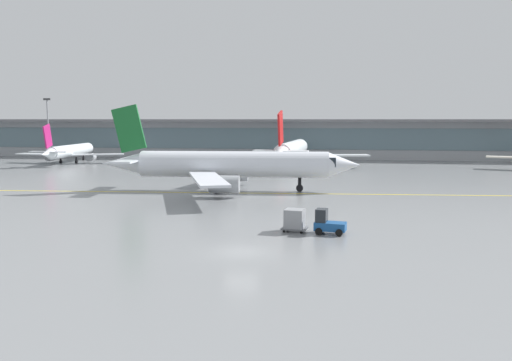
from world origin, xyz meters
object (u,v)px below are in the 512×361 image
Objects in this scene: taxiing_regional_jet at (231,165)px; cargo_dolly_lead at (295,219)px; apron_light_mast_0 at (48,125)px; baggage_tug at (328,223)px; gate_airplane_0 at (71,151)px; gate_airplane_1 at (292,150)px.

cargo_dolly_lead is (10.28, -23.97, -2.43)m from taxiing_regional_jet.
apron_light_mast_0 is (-56.19, 51.39, 4.59)m from taxiing_regional_jet.
baggage_tug is 0.19× the size of apron_light_mast_0.
gate_airplane_0 is 0.75× the size of taxiing_regional_jet.
gate_airplane_1 is at bearing -96.67° from gate_airplane_0.
gate_airplane_0 is 0.78× the size of gate_airplane_1.
taxiing_regional_jet is 76.29m from apron_light_mast_0.
taxiing_regional_jet is 2.38× the size of apron_light_mast_0.
gate_airplane_0 is 84.94m from baggage_tug.
cargo_dolly_lead is (54.00, -62.65, -1.56)m from gate_airplane_0.
taxiing_regional_jet is (-5.43, -36.71, 0.13)m from gate_airplane_1.
apron_light_mast_0 is at bearing 40.11° from gate_airplane_0.
apron_light_mast_0 is (-66.48, 75.35, 7.02)m from cargo_dolly_lead.
taxiing_regional_jet is at bearing -135.87° from gate_airplane_0.
baggage_tug is at bearing -65.93° from taxiing_regional_jet.
baggage_tug is at bearing -0.00° from cargo_dolly_lead.
taxiing_regional_jet is (43.72, -38.68, 0.87)m from gate_airplane_0.
taxiing_regional_jet reaches higher than baggage_tug.
gate_airplane_1 is 63.53m from apron_light_mast_0.
taxiing_regional_jet is at bearing 127.43° from baggage_tug.
gate_airplane_0 is 9.43× the size of baggage_tug.
gate_airplane_1 is at bearing 106.36° from baggage_tug.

